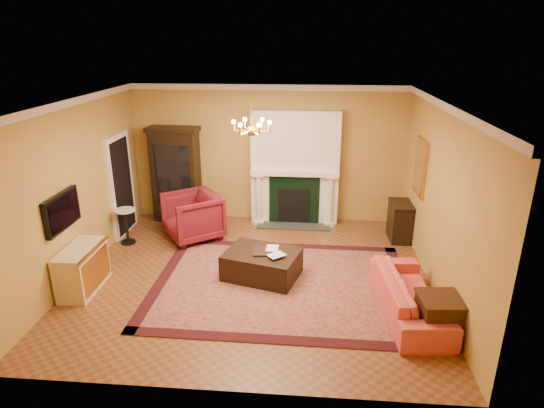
# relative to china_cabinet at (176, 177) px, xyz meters

# --- Properties ---
(floor) EXTENTS (6.00, 5.50, 0.02)m
(floor) POSITION_rel_china_cabinet_xyz_m (2.03, -2.49, -1.02)
(floor) COLOR brown
(floor) RESTS_ON ground
(ceiling) EXTENTS (6.00, 5.50, 0.02)m
(ceiling) POSITION_rel_china_cabinet_xyz_m (2.03, -2.49, 2.00)
(ceiling) COLOR white
(ceiling) RESTS_ON wall_back
(wall_back) EXTENTS (6.00, 0.02, 3.00)m
(wall_back) POSITION_rel_china_cabinet_xyz_m (2.03, 0.27, 0.49)
(wall_back) COLOR #B59A41
(wall_back) RESTS_ON floor
(wall_front) EXTENTS (6.00, 0.02, 3.00)m
(wall_front) POSITION_rel_china_cabinet_xyz_m (2.03, -5.25, 0.49)
(wall_front) COLOR #B59A41
(wall_front) RESTS_ON floor
(wall_left) EXTENTS (0.02, 5.50, 3.00)m
(wall_left) POSITION_rel_china_cabinet_xyz_m (-0.98, -2.49, 0.49)
(wall_left) COLOR #B59A41
(wall_left) RESTS_ON floor
(wall_right) EXTENTS (0.02, 5.50, 3.00)m
(wall_right) POSITION_rel_china_cabinet_xyz_m (5.04, -2.49, 0.49)
(wall_right) COLOR #B59A41
(wall_right) RESTS_ON floor
(fireplace) EXTENTS (1.90, 0.70, 2.50)m
(fireplace) POSITION_rel_china_cabinet_xyz_m (2.63, 0.08, 0.18)
(fireplace) COLOR silver
(fireplace) RESTS_ON wall_back
(crown_molding) EXTENTS (6.00, 5.50, 0.12)m
(crown_molding) POSITION_rel_china_cabinet_xyz_m (2.03, -1.53, 1.93)
(crown_molding) COLOR silver
(crown_molding) RESTS_ON ceiling
(doorway) EXTENTS (0.08, 1.05, 2.10)m
(doorway) POSITION_rel_china_cabinet_xyz_m (-0.93, -0.79, 0.03)
(doorway) COLOR white
(doorway) RESTS_ON wall_left
(tv_panel) EXTENTS (0.09, 0.95, 0.58)m
(tv_panel) POSITION_rel_china_cabinet_xyz_m (-0.92, -3.09, 0.34)
(tv_panel) COLOR black
(tv_panel) RESTS_ON wall_left
(gilt_mirror) EXTENTS (0.06, 0.76, 1.05)m
(gilt_mirror) POSITION_rel_china_cabinet_xyz_m (4.99, -1.09, 0.64)
(gilt_mirror) COLOR gold
(gilt_mirror) RESTS_ON wall_right
(chandelier) EXTENTS (0.63, 0.55, 0.53)m
(chandelier) POSITION_rel_china_cabinet_xyz_m (2.03, -2.49, 1.59)
(chandelier) COLOR gold
(chandelier) RESTS_ON ceiling
(oriental_rug) EXTENTS (4.30, 3.25, 0.02)m
(oriental_rug) POSITION_rel_china_cabinet_xyz_m (2.52, -2.74, -1.00)
(oriental_rug) COLOR #4B1019
(oriental_rug) RESTS_ON floor
(china_cabinet) EXTENTS (1.05, 0.54, 2.03)m
(china_cabinet) POSITION_rel_china_cabinet_xyz_m (0.00, 0.00, 0.00)
(china_cabinet) COLOR black
(china_cabinet) RESTS_ON floor
(wingback_armchair) EXTENTS (1.37, 1.38, 1.05)m
(wingback_armchair) POSITION_rel_china_cabinet_xyz_m (0.59, -0.99, -0.49)
(wingback_armchair) COLOR maroon
(wingback_armchair) RESTS_ON floor
(pedestal_table) EXTENTS (0.41, 0.41, 0.73)m
(pedestal_table) POSITION_rel_china_cabinet_xyz_m (-0.67, -1.35, -0.59)
(pedestal_table) COLOR black
(pedestal_table) RESTS_ON floor
(commode) EXTENTS (0.49, 1.01, 0.75)m
(commode) POSITION_rel_china_cabinet_xyz_m (-0.70, -3.16, -0.64)
(commode) COLOR beige
(commode) RESTS_ON floor
(coral_sofa) EXTENTS (0.76, 2.07, 0.79)m
(coral_sofa) POSITION_rel_china_cabinet_xyz_m (4.49, -3.40, -0.62)
(coral_sofa) COLOR #D14842
(coral_sofa) RESTS_ON floor
(end_table) EXTENTS (0.57, 0.57, 0.61)m
(end_table) POSITION_rel_china_cabinet_xyz_m (4.75, -4.00, -0.71)
(end_table) COLOR #361B0E
(end_table) RESTS_ON floor
(console_table) EXTENTS (0.40, 0.69, 0.76)m
(console_table) POSITION_rel_china_cabinet_xyz_m (4.81, -0.68, -0.63)
(console_table) COLOR black
(console_table) RESTS_ON floor
(leather_ottoman) EXTENTS (1.42, 1.19, 0.45)m
(leather_ottoman) POSITION_rel_china_cabinet_xyz_m (2.17, -2.49, -0.77)
(leather_ottoman) COLOR black
(leather_ottoman) RESTS_ON oriental_rug
(ottoman_tray) EXTENTS (0.49, 0.41, 0.03)m
(ottoman_tray) POSITION_rel_china_cabinet_xyz_m (2.24, -2.48, -0.53)
(ottoman_tray) COLOR black
(ottoman_tray) RESTS_ON leather_ottoman
(book_a) EXTENTS (0.21, 0.03, 0.28)m
(book_a) POSITION_rel_china_cabinet_xyz_m (2.24, -2.42, -0.37)
(book_a) COLOR gray
(book_a) RESTS_ON ottoman_tray
(book_b) EXTENTS (0.15, 0.17, 0.28)m
(book_b) POSITION_rel_china_cabinet_xyz_m (2.37, -2.59, -0.37)
(book_b) COLOR gray
(book_b) RESTS_ON ottoman_tray
(topiary_left) EXTENTS (0.16, 0.16, 0.43)m
(topiary_left) POSITION_rel_china_cabinet_xyz_m (1.83, 0.04, 0.45)
(topiary_left) COLOR gray
(topiary_left) RESTS_ON fireplace
(topiary_right) EXTENTS (0.15, 0.15, 0.39)m
(topiary_right) POSITION_rel_china_cabinet_xyz_m (3.16, 0.04, 0.43)
(topiary_right) COLOR gray
(topiary_right) RESTS_ON fireplace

